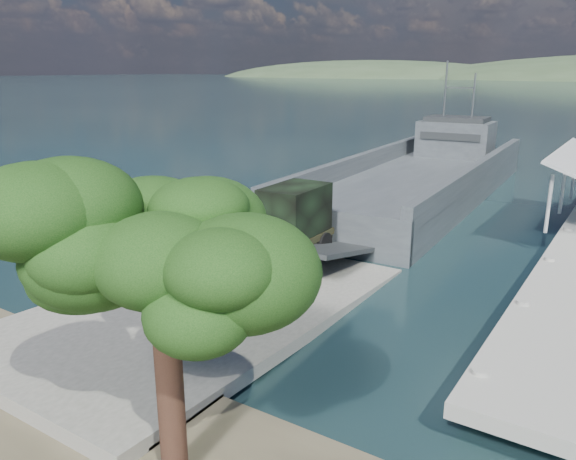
{
  "coord_description": "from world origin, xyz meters",
  "views": [
    {
      "loc": [
        14.64,
        -17.28,
        9.84
      ],
      "look_at": [
        -0.51,
        6.0,
        1.81
      ],
      "focal_mm": 35.0,
      "sensor_mm": 36.0,
      "label": 1
    }
  ],
  "objects_px": {
    "military_truck": "(280,229)",
    "soldier": "(183,282)",
    "overhang_tree": "(160,249)",
    "landing_craft": "(417,186)"
  },
  "relations": [
    {
      "from": "military_truck",
      "to": "overhang_tree",
      "type": "relative_size",
      "value": 1.0
    },
    {
      "from": "military_truck",
      "to": "soldier",
      "type": "height_order",
      "value": "military_truck"
    },
    {
      "from": "soldier",
      "to": "overhang_tree",
      "type": "height_order",
      "value": "overhang_tree"
    },
    {
      "from": "military_truck",
      "to": "soldier",
      "type": "relative_size",
      "value": 4.29
    },
    {
      "from": "military_truck",
      "to": "overhang_tree",
      "type": "bearing_deg",
      "value": -68.27
    },
    {
      "from": "soldier",
      "to": "overhang_tree",
      "type": "xyz_separation_m",
      "value": [
        6.21,
        -7.05,
        4.45
      ]
    },
    {
      "from": "soldier",
      "to": "overhang_tree",
      "type": "bearing_deg",
      "value": -58.64
    },
    {
      "from": "soldier",
      "to": "overhang_tree",
      "type": "distance_m",
      "value": 10.39
    },
    {
      "from": "landing_craft",
      "to": "overhang_tree",
      "type": "bearing_deg",
      "value": -82.3
    },
    {
      "from": "landing_craft",
      "to": "military_truck",
      "type": "distance_m",
      "value": 20.14
    }
  ]
}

